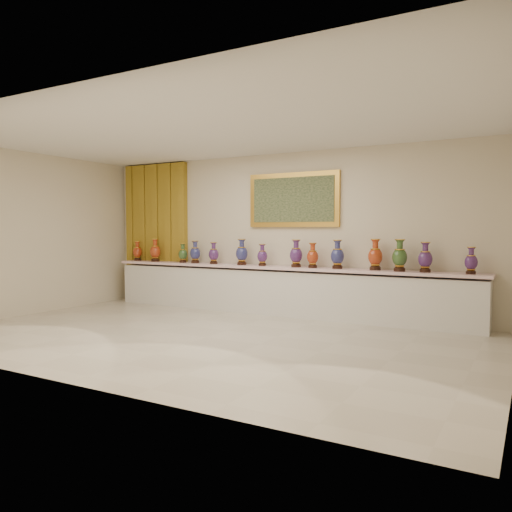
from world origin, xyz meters
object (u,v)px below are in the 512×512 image
at_px(vase_0, 137,252).
at_px(vase_1, 155,251).
at_px(counter, 277,291).
at_px(vase_2, 183,254).

distance_m(vase_0, vase_1, 0.55).
height_order(counter, vase_0, vase_0).
height_order(vase_0, vase_2, vase_0).
bearing_deg(vase_2, vase_1, 179.10).
height_order(vase_0, vase_1, vase_1).
bearing_deg(vase_0, vase_1, -5.47).
relative_size(counter, vase_2, 18.57).
relative_size(vase_0, vase_1, 0.88).
bearing_deg(vase_2, vase_0, 177.15).
relative_size(vase_1, vase_2, 1.23).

